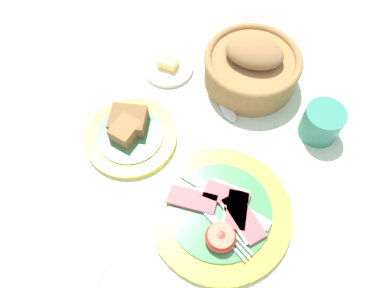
{
  "coord_description": "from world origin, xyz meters",
  "views": [
    {
      "loc": [
        0.16,
        -0.19,
        0.64
      ],
      "look_at": [
        -0.04,
        0.11,
        0.02
      ],
      "focal_mm": 35.0,
      "sensor_mm": 36.0,
      "label": 1
    }
  ],
  "objects_px": {
    "sugar_cup": "(322,122)",
    "butter_dish": "(168,67)",
    "bread_plate": "(130,133)",
    "breakfast_plate": "(220,213)",
    "teaspoon_by_saucer": "(233,119)",
    "fork_on_cloth": "(115,242)",
    "bread_basket": "(252,66)"
  },
  "relations": [
    {
      "from": "teaspoon_by_saucer",
      "to": "fork_on_cloth",
      "type": "height_order",
      "value": "teaspoon_by_saucer"
    },
    {
      "from": "breakfast_plate",
      "to": "butter_dish",
      "type": "distance_m",
      "value": 0.35
    },
    {
      "from": "breakfast_plate",
      "to": "bread_plate",
      "type": "bearing_deg",
      "value": 170.23
    },
    {
      "from": "bread_basket",
      "to": "sugar_cup",
      "type": "bearing_deg",
      "value": -12.66
    },
    {
      "from": "breakfast_plate",
      "to": "bread_plate",
      "type": "distance_m",
      "value": 0.24
    },
    {
      "from": "breakfast_plate",
      "to": "bread_plate",
      "type": "height_order",
      "value": "bread_plate"
    },
    {
      "from": "butter_dish",
      "to": "sugar_cup",
      "type": "bearing_deg",
      "value": 5.15
    },
    {
      "from": "butter_dish",
      "to": "teaspoon_by_saucer",
      "type": "bearing_deg",
      "value": -11.84
    },
    {
      "from": "bread_plate",
      "to": "sugar_cup",
      "type": "relative_size",
      "value": 2.37
    },
    {
      "from": "sugar_cup",
      "to": "butter_dish",
      "type": "height_order",
      "value": "sugar_cup"
    },
    {
      "from": "bread_plate",
      "to": "fork_on_cloth",
      "type": "relative_size",
      "value": 0.98
    },
    {
      "from": "bread_plate",
      "to": "butter_dish",
      "type": "relative_size",
      "value": 1.64
    },
    {
      "from": "sugar_cup",
      "to": "butter_dish",
      "type": "distance_m",
      "value": 0.35
    },
    {
      "from": "bread_plate",
      "to": "breakfast_plate",
      "type": "bearing_deg",
      "value": -9.77
    },
    {
      "from": "breakfast_plate",
      "to": "sugar_cup",
      "type": "bearing_deg",
      "value": 74.56
    },
    {
      "from": "breakfast_plate",
      "to": "bread_basket",
      "type": "height_order",
      "value": "bread_basket"
    },
    {
      "from": "teaspoon_by_saucer",
      "to": "bread_plate",
      "type": "bearing_deg",
      "value": 79.36
    },
    {
      "from": "bread_plate",
      "to": "fork_on_cloth",
      "type": "height_order",
      "value": "bread_plate"
    },
    {
      "from": "bread_plate",
      "to": "teaspoon_by_saucer",
      "type": "distance_m",
      "value": 0.21
    },
    {
      "from": "fork_on_cloth",
      "to": "teaspoon_by_saucer",
      "type": "bearing_deg",
      "value": -20.03
    },
    {
      "from": "sugar_cup",
      "to": "breakfast_plate",
      "type": "bearing_deg",
      "value": -105.44
    },
    {
      "from": "bread_plate",
      "to": "butter_dish",
      "type": "distance_m",
      "value": 0.19
    },
    {
      "from": "bread_basket",
      "to": "bread_plate",
      "type": "bearing_deg",
      "value": -116.23
    },
    {
      "from": "teaspoon_by_saucer",
      "to": "fork_on_cloth",
      "type": "bearing_deg",
      "value": 118.16
    },
    {
      "from": "sugar_cup",
      "to": "bread_basket",
      "type": "relative_size",
      "value": 0.38
    },
    {
      "from": "bread_basket",
      "to": "fork_on_cloth",
      "type": "distance_m",
      "value": 0.44
    },
    {
      "from": "sugar_cup",
      "to": "teaspoon_by_saucer",
      "type": "height_order",
      "value": "sugar_cup"
    },
    {
      "from": "breakfast_plate",
      "to": "bread_basket",
      "type": "distance_m",
      "value": 0.32
    },
    {
      "from": "bread_plate",
      "to": "sugar_cup",
      "type": "xyz_separation_m",
      "value": [
        0.3,
        0.22,
        0.02
      ]
    },
    {
      "from": "fork_on_cloth",
      "to": "breakfast_plate",
      "type": "bearing_deg",
      "value": -54.39
    },
    {
      "from": "breakfast_plate",
      "to": "fork_on_cloth",
      "type": "height_order",
      "value": "breakfast_plate"
    },
    {
      "from": "sugar_cup",
      "to": "fork_on_cloth",
      "type": "relative_size",
      "value": 0.42
    }
  ]
}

